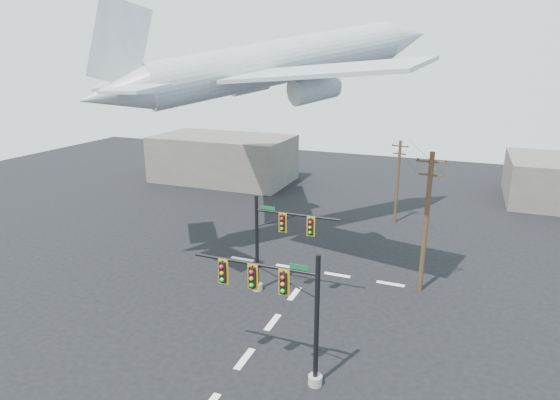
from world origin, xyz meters
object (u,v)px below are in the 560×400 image
at_px(utility_pole_a, 426,221).
at_px(signal_mast_near, 284,308).
at_px(signal_mast_far, 273,244).
at_px(airliner, 280,63).
at_px(utility_pole_b, 398,180).

bearing_deg(utility_pole_a, signal_mast_near, -108.86).
height_order(signal_mast_far, airliner, airliner).
distance_m(signal_mast_near, utility_pole_b, 26.70).
bearing_deg(utility_pole_b, signal_mast_far, -91.81).
relative_size(signal_mast_near, utility_pole_a, 0.71).
xyz_separation_m(signal_mast_near, airliner, (-7.07, 17.28, 11.44)).
xyz_separation_m(signal_mast_far, utility_pole_a, (9.46, 4.24, 1.49)).
bearing_deg(signal_mast_near, utility_pole_b, 86.40).
xyz_separation_m(signal_mast_near, utility_pole_a, (5.52, 12.43, 1.21)).
bearing_deg(signal_mast_far, utility_pole_b, 73.06).
distance_m(utility_pole_a, utility_pole_b, 14.75).
relative_size(utility_pole_a, airliner, 0.36).
xyz_separation_m(signal_mast_near, utility_pole_b, (1.67, 26.64, 0.34)).
height_order(signal_mast_far, utility_pole_a, utility_pole_a).
xyz_separation_m(signal_mast_near, signal_mast_far, (-3.95, 8.19, -0.28)).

